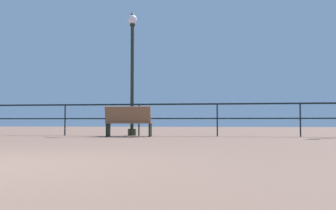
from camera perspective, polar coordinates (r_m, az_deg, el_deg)
The scene contains 3 objects.
pier_railing at distance 11.97m, azimuth -4.55°, elevation -1.05°, with size 20.31×0.05×1.05m.
bench_near_left at distance 11.34m, azimuth -6.18°, elevation -2.40°, with size 1.42×0.65×0.93m.
lamppost_center at distance 12.43m, azimuth -5.60°, elevation 6.16°, with size 0.31×0.31×4.18m.
Camera 1 is at (2.55, -3.39, 0.46)m, focal length 39.09 mm.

